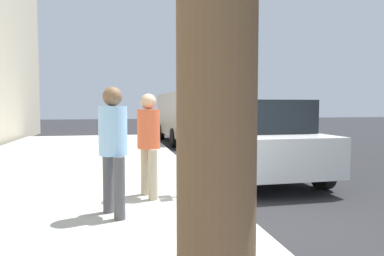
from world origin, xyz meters
name	(u,v)px	position (x,y,z in m)	size (l,w,h in m)	color
ground_plane	(246,226)	(0.00, 0.00, 0.00)	(80.00, 80.00, 0.00)	#232326
sidewalk_slab	(11,236)	(0.00, 3.00, 0.07)	(28.00, 6.00, 0.15)	#A8A59E
parking_meter	(194,135)	(1.28, 0.46, 1.17)	(0.36, 0.12, 1.41)	gray
pedestrian_at_meter	(149,137)	(1.24, 1.23, 1.14)	(0.51, 0.37, 1.70)	tan
pedestrian_bystander	(113,140)	(0.33, 1.78, 1.18)	(0.50, 0.38, 1.76)	#47474C
parked_sedan_near	(255,139)	(3.11, -1.35, 0.89)	(4.43, 2.02, 1.77)	silver
parked_van_far	(188,114)	(11.02, -1.35, 1.26)	(5.25, 2.24, 2.18)	gray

